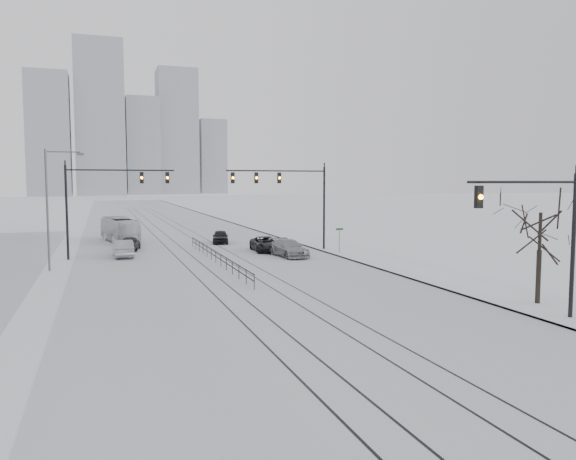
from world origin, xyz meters
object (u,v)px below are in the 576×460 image
at_px(sedan_sb_inner, 130,243).
at_px(box_truck, 120,230).
at_px(sedan_nb_right, 289,248).
at_px(traffic_mast_near, 547,226).
at_px(sedan_nb_front, 266,244).
at_px(bare_tree, 540,222).
at_px(sedan_nb_far, 220,237).
at_px(sedan_sb_outer, 123,249).

xyz_separation_m(sedan_sb_inner, box_truck, (-0.67, 8.37, 0.66)).
bearing_deg(sedan_sb_inner, sedan_nb_right, 156.07).
relative_size(traffic_mast_near, sedan_nb_right, 1.36).
relative_size(traffic_mast_near, sedan_nb_front, 1.40).
height_order(bare_tree, box_truck, bare_tree).
height_order(sedan_nb_far, box_truck, box_truck).
relative_size(sedan_nb_front, box_truck, 0.52).
distance_m(sedan_nb_far, box_truck, 11.33).
distance_m(sedan_sb_inner, sedan_nb_front, 13.10).
bearing_deg(sedan_nb_far, traffic_mast_near, -67.37).
distance_m(bare_tree, box_truck, 45.10).
bearing_deg(sedan_nb_right, sedan_sb_outer, 155.87).
bearing_deg(traffic_mast_near, sedan_sb_inner, 115.94).
distance_m(sedan_sb_outer, sedan_nb_far, 13.17).
distance_m(traffic_mast_near, box_truck, 46.84).
xyz_separation_m(bare_tree, box_truck, (-20.06, 40.27, -3.14)).
relative_size(traffic_mast_near, sedan_nb_far, 1.71).
relative_size(traffic_mast_near, sedan_sb_outer, 1.53).
bearing_deg(sedan_nb_front, sedan_sb_inner, 161.25).
xyz_separation_m(traffic_mast_near, sedan_nb_right, (-3.93, 25.75, -3.81)).
bearing_deg(sedan_nb_front, sedan_sb_outer, -177.81).
relative_size(bare_tree, sedan_sb_inner, 1.50).
height_order(sedan_sb_outer, sedan_nb_right, sedan_sb_outer).
relative_size(sedan_sb_outer, sedan_nb_front, 0.91).
distance_m(sedan_sb_outer, sedan_nb_right, 14.57).
relative_size(sedan_sb_inner, box_truck, 0.42).
distance_m(traffic_mast_near, bare_tree, 3.85).
relative_size(sedan_sb_outer, sedan_nb_right, 0.89).
bearing_deg(sedan_nb_front, sedan_nb_far, 110.61).
bearing_deg(box_truck, sedan_nb_far, 143.83).
bearing_deg(sedan_nb_right, sedan_nb_front, 95.47).
xyz_separation_m(traffic_mast_near, sedan_sb_inner, (-16.98, 34.90, -3.87)).
bearing_deg(box_truck, sedan_sb_outer, 78.83).
distance_m(sedan_nb_front, sedan_nb_right, 4.37).
bearing_deg(bare_tree, traffic_mast_near, -128.76).
height_order(traffic_mast_near, sedan_nb_front, traffic_mast_near).
distance_m(sedan_nb_front, sedan_nb_far, 8.76).
height_order(sedan_sb_outer, sedan_nb_front, sedan_sb_outer).
height_order(sedan_sb_inner, sedan_nb_right, sedan_nb_right).
bearing_deg(sedan_sb_outer, sedan_sb_inner, -101.45).
height_order(traffic_mast_near, sedan_nb_far, traffic_mast_near).
bearing_deg(sedan_nb_right, sedan_nb_far, 99.36).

